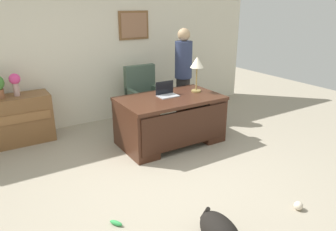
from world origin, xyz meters
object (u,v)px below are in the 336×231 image
desk (171,119)px  laptop (166,92)px  credenza (4,122)px  armchair (144,98)px  dog_toy_ball (298,206)px  vase_with_flowers (15,82)px  desk_lamp (197,64)px  person_standing (183,74)px  dog_toy_bone (116,223)px

desk → laptop: 0.43m
laptop → credenza: bearing=152.5°
credenza → armchair: armchair is taller
dog_toy_ball → credenza: bearing=125.5°
vase_with_flowers → desk_lamp: bearing=-25.6°
person_standing → dog_toy_ball: bearing=-99.8°
armchair → desk_lamp: size_ratio=1.85×
desk_lamp → armchair: bearing=116.1°
desk → dog_toy_ball: desk is taller
person_standing → dog_toy_bone: bearing=-136.4°
dog_toy_ball → dog_toy_bone: size_ratio=0.66×
desk_lamp → vase_with_flowers: size_ratio=1.64×
desk_lamp → vase_with_flowers: desk_lamp is taller
desk → dog_toy_bone: (-1.58, -1.44, -0.39)m
armchair → person_standing: bearing=-18.7°
person_standing → dog_toy_ball: size_ratio=17.55×
armchair → person_standing: (0.71, -0.24, 0.42)m
credenza → dog_toy_ball: 4.41m
credenza → person_standing: person_standing is taller
dog_toy_ball → armchair: bearing=93.2°
dog_toy_bone → desk: bearing=42.4°
dog_toy_bone → armchair: bearing=56.5°
desk_lamp → vase_with_flowers: (-2.59, 1.24, -0.21)m
armchair → person_standing: person_standing is taller
desk → armchair: 1.06m
dog_toy_ball → dog_toy_bone: bearing=155.8°
laptop → vase_with_flowers: bearing=149.6°
desk_lamp → dog_toy_bone: size_ratio=3.88×
desk_lamp → person_standing: bearing=72.1°
desk_lamp → credenza: bearing=156.5°
dog_toy_ball → desk: bearing=96.4°
armchair → dog_toy_bone: armchair is taller
armchair → laptop: armchair is taller
laptop → desk_lamp: bearing=-4.9°
laptop → vase_with_flowers: 2.37m
vase_with_flowers → dog_toy_ball: bearing=-57.3°
dog_toy_ball → person_standing: bearing=80.2°
vase_with_flowers → dog_toy_bone: size_ratio=2.37×
credenza → vase_with_flowers: 0.67m
laptop → vase_with_flowers: size_ratio=0.90×
armchair → desk: bearing=-93.8°
credenza → dog_toy_bone: size_ratio=9.61×
vase_with_flowers → armchair: bearing=-7.2°
person_standing → desk_lamp: (-0.24, -0.73, 0.32)m
desk → vase_with_flowers: vase_with_flowers is taller
vase_with_flowers → dog_toy_bone: 2.97m
credenza → armchair: size_ratio=1.34×
armchair → dog_toy_ball: bearing=-86.8°
dog_toy_ball → vase_with_flowers: bearing=122.7°
laptop → desk_lamp: (0.55, -0.05, 0.40)m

